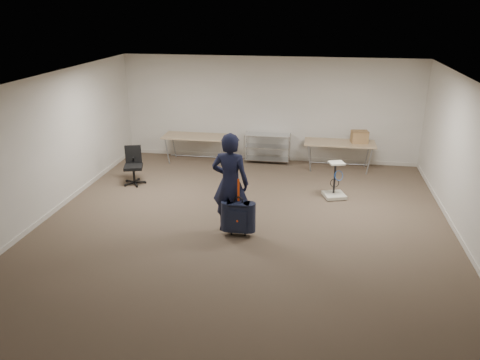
# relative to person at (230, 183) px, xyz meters

# --- Properties ---
(ground) EXTENTS (9.00, 9.00, 0.00)m
(ground) POSITION_rel_person_xyz_m (0.23, -0.01, -0.96)
(ground) COLOR #493A2C
(ground) RESTS_ON ground
(room_shell) EXTENTS (8.00, 9.00, 9.00)m
(room_shell) POSITION_rel_person_xyz_m (0.23, 1.38, -0.91)
(room_shell) COLOR beige
(room_shell) RESTS_ON ground
(folding_table_left) EXTENTS (1.80, 0.75, 0.73)m
(folding_table_left) POSITION_rel_person_xyz_m (-1.67, 3.94, -0.28)
(folding_table_left) COLOR tan
(folding_table_left) RESTS_ON ground
(folding_table_right) EXTENTS (1.80, 0.75, 0.73)m
(folding_table_right) POSITION_rel_person_xyz_m (2.13, 3.94, -0.28)
(folding_table_right) COLOR tan
(folding_table_right) RESTS_ON ground
(wire_shelf) EXTENTS (1.22, 0.47, 0.80)m
(wire_shelf) POSITION_rel_person_xyz_m (0.23, 4.19, -0.52)
(wire_shelf) COLOR silver
(wire_shelf) RESTS_ON ground
(person) EXTENTS (0.75, 0.53, 1.92)m
(person) POSITION_rel_person_xyz_m (0.00, 0.00, 0.00)
(person) COLOR black
(person) RESTS_ON ground
(suitcase) EXTENTS (0.41, 0.24, 1.12)m
(suitcase) POSITION_rel_person_xyz_m (0.19, -0.20, -0.58)
(suitcase) COLOR black
(suitcase) RESTS_ON ground
(office_chair) EXTENTS (0.55, 0.55, 0.91)m
(office_chair) POSITION_rel_person_xyz_m (-2.75, 2.07, -0.69)
(office_chair) COLOR black
(office_chair) RESTS_ON ground
(equipment_cart) EXTENTS (0.57, 0.57, 0.83)m
(equipment_cart) POSITION_rel_person_xyz_m (1.99, 1.97, -0.74)
(equipment_cart) COLOR white
(equipment_cart) RESTS_ON ground
(cardboard_box) EXTENTS (0.45, 0.36, 0.31)m
(cardboard_box) POSITION_rel_person_xyz_m (2.62, 3.99, -0.08)
(cardboard_box) COLOR #A07B4A
(cardboard_box) RESTS_ON folding_table_right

